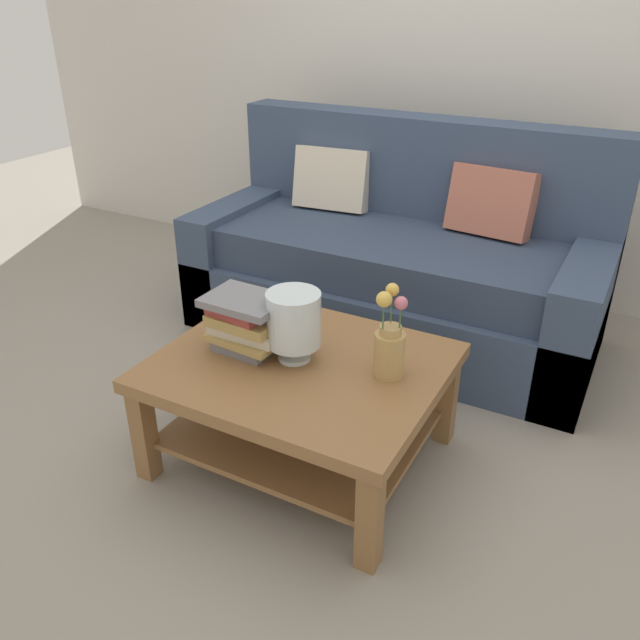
% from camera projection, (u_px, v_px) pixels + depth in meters
% --- Properties ---
extents(ground_plane, '(10.00, 10.00, 0.00)m').
position_uv_depth(ground_plane, '(335.00, 410.00, 2.81)').
color(ground_plane, gray).
extents(back_wall, '(6.40, 0.12, 2.70)m').
position_uv_depth(back_wall, '(478.00, 46.00, 3.48)').
color(back_wall, beige).
rests_on(back_wall, ground).
extents(couch, '(2.03, 0.90, 1.06)m').
position_uv_depth(couch, '(398.00, 265.00, 3.32)').
color(couch, '#384760').
rests_on(couch, ground).
extents(coffee_table, '(1.01, 0.84, 0.43)m').
position_uv_depth(coffee_table, '(300.00, 388.00, 2.40)').
color(coffee_table, olive).
rests_on(coffee_table, ground).
extents(book_stack_main, '(0.29, 0.22, 0.22)m').
position_uv_depth(book_stack_main, '(246.00, 322.00, 2.37)').
color(book_stack_main, slate).
rests_on(book_stack_main, coffee_table).
extents(glass_hurricane_vase, '(0.20, 0.20, 0.26)m').
position_uv_depth(glass_hurricane_vase, '(294.00, 321.00, 2.29)').
color(glass_hurricane_vase, silver).
rests_on(glass_hurricane_vase, coffee_table).
extents(flower_pitcher, '(0.11, 0.11, 0.34)m').
position_uv_depth(flower_pitcher, '(390.00, 345.00, 2.21)').
color(flower_pitcher, tan).
rests_on(flower_pitcher, coffee_table).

